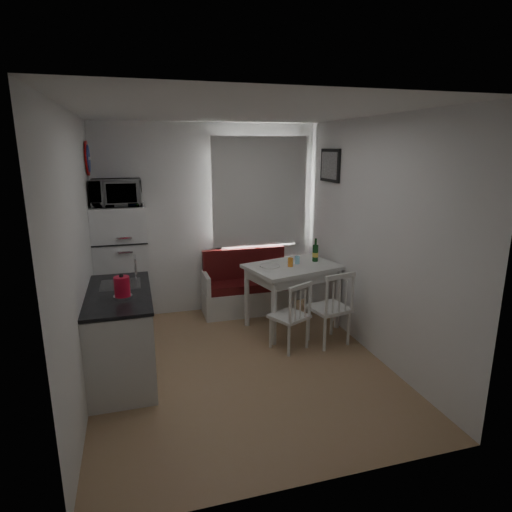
{
  "coord_description": "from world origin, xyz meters",
  "views": [
    {
      "loc": [
        -1.0,
        -4.04,
        2.27
      ],
      "look_at": [
        0.31,
        0.5,
        1.07
      ],
      "focal_mm": 30.0,
      "sensor_mm": 36.0,
      "label": 1
    }
  ],
  "objects": [
    {
      "name": "drinking_glass_blue",
      "position": [
        0.97,
        0.88,
        0.88
      ],
      "size": [
        0.06,
        0.06,
        0.1
      ],
      "primitive_type": "cylinder",
      "color": "#8AD5EB",
      "rests_on": "dining_table"
    },
    {
      "name": "wall_back",
      "position": [
        0.0,
        1.75,
        1.3
      ],
      "size": [
        3.0,
        0.02,
        2.6
      ],
      "primitive_type": "cube",
      "color": "white",
      "rests_on": "floor"
    },
    {
      "name": "wall_right",
      "position": [
        1.5,
        0.0,
        1.3
      ],
      "size": [
        0.02,
        3.5,
        2.6
      ],
      "primitive_type": "cube",
      "color": "white",
      "rests_on": "floor"
    },
    {
      "name": "ceiling",
      "position": [
        0.0,
        0.0,
        2.6
      ],
      "size": [
        3.0,
        3.5,
        0.02
      ],
      "primitive_type": "cube",
      "color": "white",
      "rests_on": "wall_back"
    },
    {
      "name": "window",
      "position": [
        0.7,
        1.72,
        1.62
      ],
      "size": [
        1.22,
        0.06,
        1.47
      ],
      "primitive_type": "cube",
      "color": "silver",
      "rests_on": "wall_back"
    },
    {
      "name": "chair_left",
      "position": [
        0.64,
        0.18,
        0.5
      ],
      "size": [
        0.5,
        0.51,
        0.44
      ],
      "rotation": [
        0.0,
        0.0,
        0.46
      ],
      "color": "silver",
      "rests_on": "floor"
    },
    {
      "name": "kettle",
      "position": [
        -1.15,
        -0.06,
        1.02
      ],
      "size": [
        0.17,
        0.17,
        0.23
      ],
      "primitive_type": "cylinder",
      "color": "red",
      "rests_on": "kitchen_counter"
    },
    {
      "name": "curtain",
      "position": [
        0.7,
        1.65,
        1.68
      ],
      "size": [
        1.35,
        0.02,
        1.5
      ],
      "primitive_type": "cube",
      "color": "white",
      "rests_on": "wall_back"
    },
    {
      "name": "wall_sign",
      "position": [
        -1.47,
        1.45,
        2.15
      ],
      "size": [
        0.03,
        0.4,
        0.4
      ],
      "primitive_type": "cylinder",
      "rotation": [
        0.0,
        1.57,
        0.0
      ],
      "color": "navy",
      "rests_on": "wall_left"
    },
    {
      "name": "drinking_glass_orange",
      "position": [
        0.84,
        0.78,
        0.89
      ],
      "size": [
        0.07,
        0.07,
        0.11
      ],
      "primitive_type": "cylinder",
      "color": "orange",
      "rests_on": "dining_table"
    },
    {
      "name": "floor",
      "position": [
        0.0,
        0.0,
        0.0
      ],
      "size": [
        3.0,
        3.5,
        0.02
      ],
      "primitive_type": "cube",
      "color": "tan",
      "rests_on": "ground"
    },
    {
      "name": "kitchen_counter",
      "position": [
        -1.2,
        0.16,
        0.46
      ],
      "size": [
        0.62,
        1.32,
        1.16
      ],
      "color": "silver",
      "rests_on": "floor"
    },
    {
      "name": "fridge",
      "position": [
        -1.18,
        1.4,
        0.8
      ],
      "size": [
        0.64,
        0.64,
        1.59
      ],
      "primitive_type": "cube",
      "color": "white",
      "rests_on": "floor"
    },
    {
      "name": "wine_bottle",
      "position": [
        1.24,
        0.93,
        0.98
      ],
      "size": [
        0.08,
        0.08,
        0.3
      ],
      "primitive_type": null,
      "color": "#15431A",
      "rests_on": "dining_table"
    },
    {
      "name": "dining_table",
      "position": [
        0.89,
        0.83,
        0.74
      ],
      "size": [
        1.27,
        1.03,
        0.83
      ],
      "rotation": [
        0.0,
        0.0,
        0.25
      ],
      "color": "silver",
      "rests_on": "floor"
    },
    {
      "name": "picture_frame",
      "position": [
        1.48,
        1.1,
        2.05
      ],
      "size": [
        0.04,
        0.52,
        0.42
      ],
      "primitive_type": "cube",
      "color": "black",
      "rests_on": "wall_right"
    },
    {
      "name": "wall_front",
      "position": [
        0.0,
        -1.75,
        1.3
      ],
      "size": [
        3.0,
        0.02,
        2.6
      ],
      "primitive_type": "cube",
      "color": "white",
      "rests_on": "floor"
    },
    {
      "name": "chair_right",
      "position": [
        1.14,
        0.17,
        0.56
      ],
      "size": [
        0.5,
        0.48,
        0.49
      ],
      "rotation": [
        0.0,
        0.0,
        0.2
      ],
      "color": "silver",
      "rests_on": "floor"
    },
    {
      "name": "plate",
      "position": [
        0.59,
        0.85,
        0.84
      ],
      "size": [
        0.25,
        0.25,
        0.02
      ],
      "primitive_type": "cylinder",
      "color": "white",
      "rests_on": "dining_table"
    },
    {
      "name": "microwave",
      "position": [
        -1.18,
        1.35,
        1.75
      ],
      "size": [
        0.58,
        0.39,
        0.32
      ],
      "primitive_type": "imported",
      "color": "white",
      "rests_on": "fridge"
    },
    {
      "name": "wall_left",
      "position": [
        -1.5,
        0.0,
        1.3
      ],
      "size": [
        0.02,
        3.5,
        2.6
      ],
      "primitive_type": "cube",
      "color": "white",
      "rests_on": "floor"
    },
    {
      "name": "bench",
      "position": [
        0.46,
        1.51,
        0.29
      ],
      "size": [
        1.24,
        0.48,
        0.89
      ],
      "color": "silver",
      "rests_on": "floor"
    }
  ]
}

